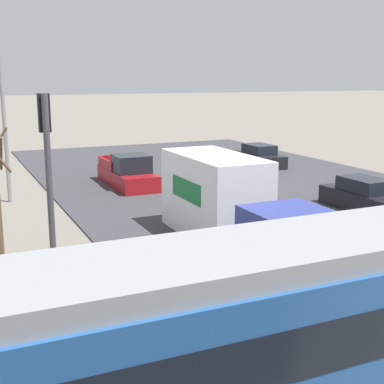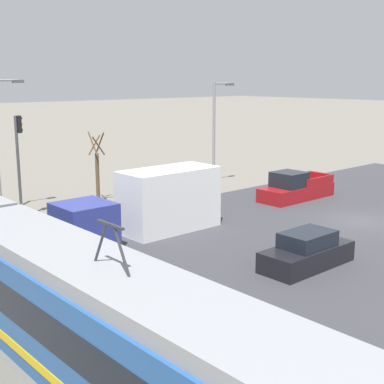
{
  "view_description": "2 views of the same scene",
  "coord_description": "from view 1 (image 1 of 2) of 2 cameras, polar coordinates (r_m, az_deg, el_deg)",
  "views": [
    {
      "loc": [
        15.16,
        27.41,
        6.3
      ],
      "look_at": [
        6.42,
        8.29,
        1.73
      ],
      "focal_mm": 50.0,
      "sensor_mm": 36.0,
      "label": 1
    },
    {
      "loc": [
        -15.33,
        26.21,
        7.86
      ],
      "look_at": [
        4.82,
        8.36,
        2.14
      ],
      "focal_mm": 50.0,
      "sensor_mm": 36.0,
      "label": 2
    }
  ],
  "objects": [
    {
      "name": "traffic_light_pole",
      "position": [
        13.87,
        -15.04,
        1.35
      ],
      "size": [
        0.28,
        0.47,
        5.89
      ],
      "color": "#47474C",
      "rests_on": "ground"
    },
    {
      "name": "pickup_truck",
      "position": [
        31.04,
        -6.86,
        1.96
      ],
      "size": [
        2.05,
        5.67,
        1.88
      ],
      "color": "maroon",
      "rests_on": "ground"
    },
    {
      "name": "ground_plane",
      "position": [
        31.95,
        4.3,
        0.87
      ],
      "size": [
        320.0,
        320.0,
        0.0
      ],
      "primitive_type": "plane",
      "color": "slate"
    },
    {
      "name": "street_lamp_near_crossing",
      "position": [
        28.43,
        -19.48,
        7.83
      ],
      "size": [
        0.36,
        1.95,
        7.64
      ],
      "color": "gray",
      "rests_on": "ground"
    },
    {
      "name": "sedan_car_0",
      "position": [
        26.56,
        17.82,
        -0.47
      ],
      "size": [
        1.79,
        4.45,
        1.53
      ],
      "rotation": [
        0.0,
        0.0,
        3.14
      ],
      "color": "black",
      "rests_on": "ground"
    },
    {
      "name": "sedan_car_1",
      "position": [
        38.12,
        7.17,
        3.74
      ],
      "size": [
        1.84,
        4.47,
        1.51
      ],
      "color": "black",
      "rests_on": "ground"
    },
    {
      "name": "road_surface",
      "position": [
        31.94,
        4.3,
        0.94
      ],
      "size": [
        20.9,
        39.33,
        0.08
      ],
      "color": "#38383D",
      "rests_on": "ground"
    },
    {
      "name": "box_truck",
      "position": [
        20.06,
        3.99,
        -1.4
      ],
      "size": [
        2.45,
        8.88,
        3.23
      ],
      "color": "navy",
      "rests_on": "ground"
    }
  ]
}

